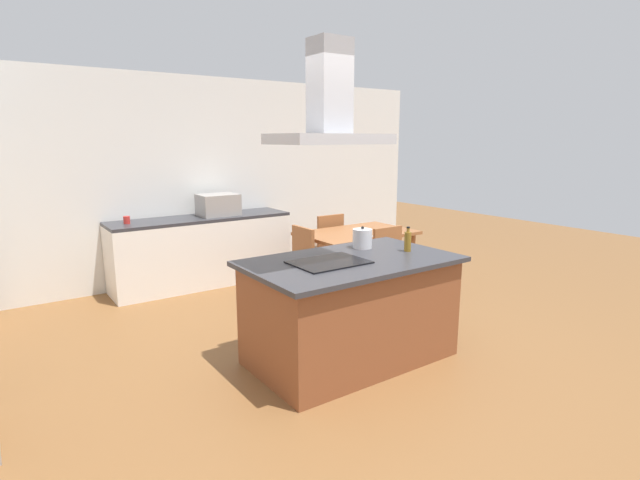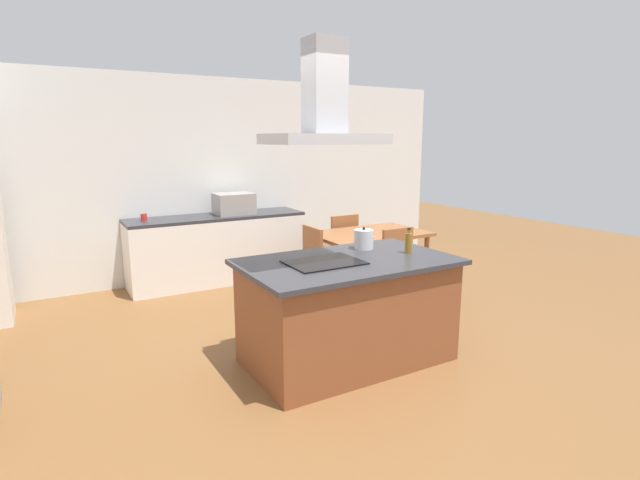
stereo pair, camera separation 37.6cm
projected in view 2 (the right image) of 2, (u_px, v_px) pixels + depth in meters
name	position (u px, v px, depth m)	size (l,w,h in m)	color
ground	(275.00, 309.00, 5.53)	(16.00, 16.00, 0.00)	brown
wall_back	(220.00, 179.00, 6.74)	(7.20, 0.10, 2.70)	white
kitchen_island	(347.00, 310.00, 4.17)	(1.78, 1.06, 0.90)	brown
cooktop	(324.00, 262.00, 3.96)	(0.60, 0.44, 0.01)	black
tea_kettle	(364.00, 239.00, 4.47)	(0.23, 0.18, 0.20)	silver
olive_oil_bottle	(409.00, 243.00, 4.29)	(0.06, 0.06, 0.22)	olive
back_counter	(218.00, 249.00, 6.52)	(2.32, 0.62, 0.90)	white
countertop_microwave	(234.00, 204.00, 6.52)	(0.50, 0.38, 0.28)	#9E9993
coffee_mug_red	(144.00, 217.00, 5.99)	(0.08, 0.08, 0.09)	red
dining_table	(369.00, 239.00, 6.08)	(1.40, 0.90, 0.75)	#995B33
chair_at_left_end	(305.00, 260.00, 5.67)	(0.42, 0.42, 0.89)	brown
chair_facing_island	(403.00, 263.00, 5.55)	(0.42, 0.42, 0.89)	brown
chair_facing_back_wall	(341.00, 242.00, 6.68)	(0.42, 0.42, 0.89)	brown
range_hood	(325.00, 111.00, 3.72)	(0.90, 0.55, 0.78)	#ADADB2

